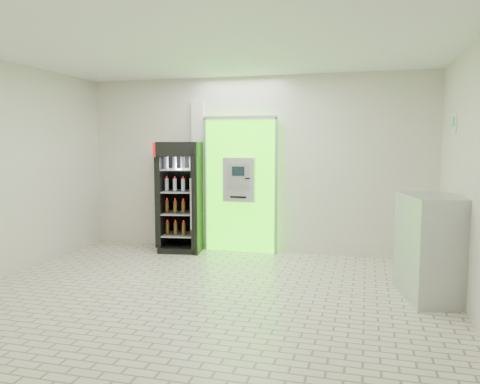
% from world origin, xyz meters
% --- Properties ---
extents(ground, '(6.00, 6.00, 0.00)m').
position_xyz_m(ground, '(0.00, 0.00, 0.00)').
color(ground, beige).
rests_on(ground, ground).
extents(room_shell, '(6.00, 6.00, 6.00)m').
position_xyz_m(room_shell, '(0.00, 0.00, 1.84)').
color(room_shell, silver).
rests_on(room_shell, ground).
extents(atm_assembly, '(1.30, 0.24, 2.33)m').
position_xyz_m(atm_assembly, '(-0.20, 2.41, 1.17)').
color(atm_assembly, '#34E706').
rests_on(atm_assembly, ground).
extents(pillar, '(0.22, 0.11, 2.60)m').
position_xyz_m(pillar, '(-0.98, 2.45, 1.30)').
color(pillar, silver).
rests_on(pillar, ground).
extents(beverage_cooler, '(0.81, 0.76, 1.89)m').
position_xyz_m(beverage_cooler, '(-1.20, 2.18, 0.91)').
color(beverage_cooler, black).
rests_on(beverage_cooler, ground).
extents(steel_cabinet, '(0.84, 1.06, 1.26)m').
position_xyz_m(steel_cabinet, '(2.68, 0.58, 0.63)').
color(steel_cabinet, '#ADB0B5').
rests_on(steel_cabinet, ground).
extents(exit_sign, '(0.02, 0.22, 0.26)m').
position_xyz_m(exit_sign, '(2.99, 1.40, 2.12)').
color(exit_sign, white).
rests_on(exit_sign, room_shell).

